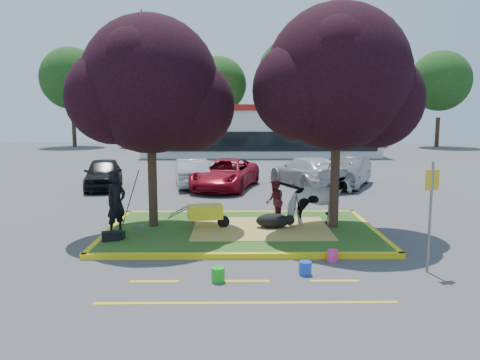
{
  "coord_description": "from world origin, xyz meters",
  "views": [
    {
      "loc": [
        -0.22,
        -14.15,
        3.7
      ],
      "look_at": [
        -0.05,
        0.5,
        1.6
      ],
      "focal_mm": 35.0,
      "sensor_mm": 36.0,
      "label": 1
    }
  ],
  "objects_px": {
    "cow": "(318,201)",
    "sign_post": "(431,205)",
    "bucket_green": "(218,275)",
    "car_black": "(104,174)",
    "calf": "(273,221)",
    "handler": "(116,203)",
    "bucket_blue": "(305,268)",
    "car_silver": "(191,172)",
    "bucket_pink": "(333,256)",
    "wheelbarrow": "(205,212)"
  },
  "relations": [
    {
      "from": "handler",
      "to": "bucket_pink",
      "type": "distance_m",
      "value": 6.4
    },
    {
      "from": "bucket_blue",
      "to": "cow",
      "type": "bearing_deg",
      "value": 76.17
    },
    {
      "from": "calf",
      "to": "bucket_green",
      "type": "distance_m",
      "value": 4.55
    },
    {
      "from": "bucket_blue",
      "to": "car_silver",
      "type": "xyz_separation_m",
      "value": [
        -3.83,
        13.2,
        0.55
      ]
    },
    {
      "from": "wheelbarrow",
      "to": "car_silver",
      "type": "height_order",
      "value": "car_silver"
    },
    {
      "from": "cow",
      "to": "sign_post",
      "type": "relative_size",
      "value": 0.73
    },
    {
      "from": "calf",
      "to": "bucket_pink",
      "type": "distance_m",
      "value": 3.13
    },
    {
      "from": "bucket_green",
      "to": "car_black",
      "type": "distance_m",
      "value": 14.37
    },
    {
      "from": "bucket_pink",
      "to": "bucket_blue",
      "type": "height_order",
      "value": "bucket_blue"
    },
    {
      "from": "cow",
      "to": "calf",
      "type": "bearing_deg",
      "value": 89.97
    },
    {
      "from": "cow",
      "to": "calf",
      "type": "relative_size",
      "value": 1.8
    },
    {
      "from": "bucket_blue",
      "to": "car_black",
      "type": "height_order",
      "value": "car_black"
    },
    {
      "from": "handler",
      "to": "car_silver",
      "type": "bearing_deg",
      "value": 27.09
    },
    {
      "from": "bucket_pink",
      "to": "bucket_blue",
      "type": "distance_m",
      "value": 1.3
    },
    {
      "from": "cow",
      "to": "wheelbarrow",
      "type": "relative_size",
      "value": 1.0
    },
    {
      "from": "calf",
      "to": "car_black",
      "type": "bearing_deg",
      "value": 148.95
    },
    {
      "from": "cow",
      "to": "car_black",
      "type": "bearing_deg",
      "value": 37.85
    },
    {
      "from": "sign_post",
      "to": "bucket_pink",
      "type": "height_order",
      "value": "sign_post"
    },
    {
      "from": "cow",
      "to": "sign_post",
      "type": "xyz_separation_m",
      "value": [
        1.89,
        -3.93,
        0.66
      ]
    },
    {
      "from": "calf",
      "to": "sign_post",
      "type": "height_order",
      "value": "sign_post"
    },
    {
      "from": "handler",
      "to": "car_black",
      "type": "distance_m",
      "value": 9.89
    },
    {
      "from": "wheelbarrow",
      "to": "car_black",
      "type": "xyz_separation_m",
      "value": [
        -5.55,
        8.66,
        0.1
      ]
    },
    {
      "from": "calf",
      "to": "handler",
      "type": "distance_m",
      "value": 4.78
    },
    {
      "from": "sign_post",
      "to": "bucket_pink",
      "type": "distance_m",
      "value": 2.66
    },
    {
      "from": "cow",
      "to": "bucket_blue",
      "type": "xyz_separation_m",
      "value": [
        -1.0,
        -4.07,
        -0.8
      ]
    },
    {
      "from": "handler",
      "to": "wheelbarrow",
      "type": "height_order",
      "value": "handler"
    },
    {
      "from": "bucket_green",
      "to": "bucket_pink",
      "type": "distance_m",
      "value": 3.17
    },
    {
      "from": "cow",
      "to": "calf",
      "type": "xyz_separation_m",
      "value": [
        -1.44,
        -0.23,
        -0.58
      ]
    },
    {
      "from": "calf",
      "to": "handler",
      "type": "relative_size",
      "value": 0.57
    },
    {
      "from": "wheelbarrow",
      "to": "cow",
      "type": "bearing_deg",
      "value": -9.72
    },
    {
      "from": "wheelbarrow",
      "to": "calf",
      "type": "bearing_deg",
      "value": -14.22
    },
    {
      "from": "bucket_blue",
      "to": "car_silver",
      "type": "bearing_deg",
      "value": 106.17
    },
    {
      "from": "calf",
      "to": "bucket_blue",
      "type": "height_order",
      "value": "calf"
    },
    {
      "from": "cow",
      "to": "car_black",
      "type": "distance_m",
      "value": 12.45
    },
    {
      "from": "handler",
      "to": "bucket_blue",
      "type": "xyz_separation_m",
      "value": [
        5.11,
        -3.16,
        -0.93
      ]
    },
    {
      "from": "bucket_blue",
      "to": "car_black",
      "type": "bearing_deg",
      "value": 122.77
    },
    {
      "from": "bucket_green",
      "to": "car_silver",
      "type": "height_order",
      "value": "car_silver"
    },
    {
      "from": "car_black",
      "to": "car_silver",
      "type": "xyz_separation_m",
      "value": [
        4.27,
        0.62,
        -0.03
      ]
    },
    {
      "from": "calf",
      "to": "bucket_green",
      "type": "relative_size",
      "value": 3.29
    },
    {
      "from": "car_black",
      "to": "cow",
      "type": "bearing_deg",
      "value": -55.75
    },
    {
      "from": "wheelbarrow",
      "to": "car_silver",
      "type": "bearing_deg",
      "value": 85.62
    },
    {
      "from": "bucket_blue",
      "to": "car_silver",
      "type": "height_order",
      "value": "car_silver"
    },
    {
      "from": "bucket_blue",
      "to": "car_silver",
      "type": "distance_m",
      "value": 13.75
    },
    {
      "from": "handler",
      "to": "bucket_green",
      "type": "distance_m",
      "value": 4.84
    },
    {
      "from": "handler",
      "to": "car_black",
      "type": "height_order",
      "value": "handler"
    },
    {
      "from": "bucket_pink",
      "to": "car_silver",
      "type": "relative_size",
      "value": 0.07
    },
    {
      "from": "cow",
      "to": "wheelbarrow",
      "type": "bearing_deg",
      "value": 83.44
    },
    {
      "from": "calf",
      "to": "wheelbarrow",
      "type": "distance_m",
      "value": 2.13
    },
    {
      "from": "sign_post",
      "to": "car_black",
      "type": "distance_m",
      "value": 16.61
    },
    {
      "from": "cow",
      "to": "car_black",
      "type": "relative_size",
      "value": 0.44
    }
  ]
}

